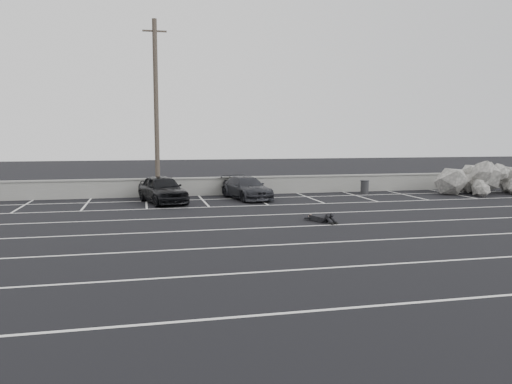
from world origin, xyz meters
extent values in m
plane|color=black|center=(0.00, 0.00, 0.00)|extent=(120.00, 120.00, 0.00)
cube|color=gray|center=(0.00, 14.00, 0.50)|extent=(50.00, 0.35, 1.00)
cube|color=gray|center=(0.00, 14.00, 1.02)|extent=(50.00, 0.45, 0.08)
cube|color=silver|center=(0.00, -6.00, 0.00)|extent=(36.00, 0.10, 0.01)
cube|color=silver|center=(0.00, -3.00, 0.00)|extent=(36.00, 0.10, 0.01)
cube|color=silver|center=(0.00, 0.00, 0.00)|extent=(36.00, 0.10, 0.01)
cube|color=silver|center=(0.00, 3.00, 0.00)|extent=(36.00, 0.10, 0.01)
cube|color=silver|center=(0.00, 6.00, 0.00)|extent=(36.00, 0.10, 0.01)
cube|color=silver|center=(0.00, 9.00, 0.00)|extent=(36.00, 0.10, 0.01)
cube|color=silver|center=(0.00, 12.00, 0.00)|extent=(36.00, 0.10, 0.01)
cube|color=silver|center=(-11.00, 11.50, 0.00)|extent=(0.10, 5.00, 0.01)
cube|color=silver|center=(-8.00, 11.50, 0.00)|extent=(0.10, 5.00, 0.01)
cube|color=silver|center=(-5.00, 11.50, 0.00)|extent=(0.10, 5.00, 0.01)
cube|color=silver|center=(-2.00, 11.50, 0.00)|extent=(0.10, 5.00, 0.01)
cube|color=silver|center=(1.00, 11.50, 0.00)|extent=(0.10, 5.00, 0.01)
cube|color=silver|center=(4.00, 11.50, 0.00)|extent=(0.10, 5.00, 0.01)
cube|color=silver|center=(7.00, 11.50, 0.00)|extent=(0.10, 5.00, 0.01)
cube|color=silver|center=(10.00, 11.50, 0.00)|extent=(0.10, 5.00, 0.01)
cube|color=silver|center=(13.00, 11.50, 0.00)|extent=(0.10, 5.00, 0.01)
imported|color=black|center=(-4.17, 11.09, 0.72)|extent=(2.79, 4.56, 1.45)
imported|color=#232429|center=(0.43, 11.77, 0.62)|extent=(2.59, 4.52, 1.23)
cylinder|color=#4C4238|center=(-4.34, 13.20, 4.88)|extent=(0.26, 0.26, 9.76)
cube|color=#4C4238|center=(-4.34, 13.20, 9.11)|extent=(1.30, 0.09, 0.09)
cylinder|color=#28282B|center=(7.88, 12.63, 0.39)|extent=(0.54, 0.54, 0.78)
cylinder|color=#28282B|center=(7.88, 12.63, 0.80)|extent=(0.60, 0.60, 0.04)
camera|label=1|loc=(-5.12, -15.06, 3.44)|focal=35.00mm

